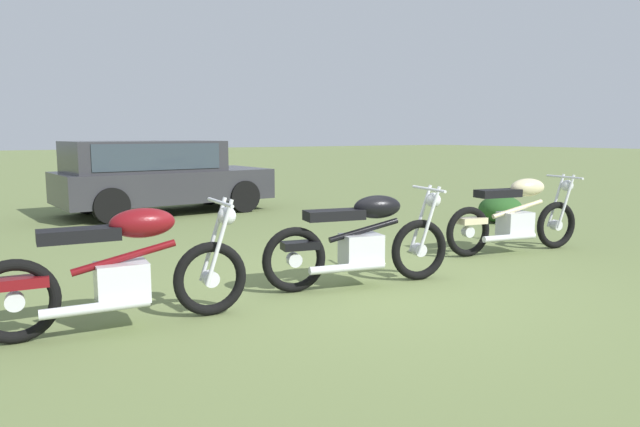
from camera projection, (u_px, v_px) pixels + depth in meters
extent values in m
plane|color=olive|center=(375.00, 286.00, 6.01)|extent=(120.00, 120.00, 0.00)
torus|color=black|center=(210.00, 279.00, 5.02)|extent=(0.65, 0.15, 0.65)
torus|color=black|center=(15.00, 301.00, 4.33)|extent=(0.65, 0.15, 0.65)
cylinder|color=silver|center=(210.00, 279.00, 5.02)|extent=(0.15, 0.11, 0.14)
cylinder|color=silver|center=(15.00, 301.00, 4.33)|extent=(0.15, 0.11, 0.14)
cylinder|color=silver|center=(213.00, 239.00, 5.08)|extent=(0.27, 0.06, 0.73)
cylinder|color=silver|center=(219.00, 242.00, 4.92)|extent=(0.27, 0.06, 0.73)
cube|color=silver|center=(122.00, 282.00, 4.68)|extent=(0.43, 0.34, 0.32)
cylinder|color=maroon|center=(125.00, 257.00, 4.66)|extent=(0.82, 0.14, 0.23)
ellipsoid|color=maroon|center=(143.00, 223.00, 4.70)|extent=(0.54, 0.31, 0.24)
cube|color=black|center=(79.00, 235.00, 4.48)|extent=(0.62, 0.30, 0.10)
cube|color=maroon|center=(22.00, 282.00, 4.34)|extent=(0.38, 0.21, 0.08)
cylinder|color=silver|center=(220.00, 202.00, 4.97)|extent=(0.09, 0.64, 0.03)
sphere|color=silver|center=(227.00, 216.00, 5.02)|extent=(0.17, 0.17, 0.16)
cylinder|color=silver|center=(96.00, 308.00, 4.45)|extent=(0.80, 0.16, 0.08)
torus|color=black|center=(419.00, 250.00, 6.25)|extent=(0.66, 0.23, 0.66)
torus|color=black|center=(294.00, 260.00, 5.75)|extent=(0.66, 0.23, 0.66)
cylinder|color=silver|center=(419.00, 250.00, 6.25)|extent=(0.16, 0.13, 0.14)
cylinder|color=silver|center=(294.00, 260.00, 5.75)|extent=(0.16, 0.13, 0.14)
cylinder|color=silver|center=(420.00, 218.00, 6.31)|extent=(0.27, 0.09, 0.73)
cylinder|color=silver|center=(429.00, 221.00, 6.14)|extent=(0.27, 0.09, 0.73)
cube|color=silver|center=(361.00, 250.00, 6.00)|extent=(0.45, 0.38, 0.32)
cylinder|color=black|center=(364.00, 230.00, 5.98)|extent=(0.77, 0.22, 0.22)
ellipsoid|color=black|center=(377.00, 207.00, 6.00)|extent=(0.56, 0.36, 0.24)
cube|color=black|center=(334.00, 215.00, 5.84)|extent=(0.64, 0.36, 0.10)
cube|color=black|center=(300.00, 245.00, 5.75)|extent=(0.39, 0.25, 0.08)
cylinder|color=silver|center=(429.00, 189.00, 6.19)|extent=(0.17, 0.63, 0.03)
sphere|color=silver|center=(433.00, 200.00, 6.23)|extent=(0.19, 0.19, 0.16)
cylinder|color=silver|center=(348.00, 268.00, 5.79)|extent=(0.80, 0.25, 0.08)
torus|color=black|center=(556.00, 225.00, 7.98)|extent=(0.65, 0.21, 0.65)
torus|color=black|center=(468.00, 232.00, 7.43)|extent=(0.65, 0.21, 0.65)
cylinder|color=silver|center=(556.00, 225.00, 7.98)|extent=(0.16, 0.12, 0.14)
cylinder|color=silver|center=(468.00, 232.00, 7.43)|extent=(0.16, 0.12, 0.14)
cylinder|color=silver|center=(556.00, 200.00, 8.04)|extent=(0.27, 0.09, 0.73)
cylinder|color=silver|center=(566.00, 202.00, 7.88)|extent=(0.27, 0.09, 0.73)
cube|color=silver|center=(515.00, 224.00, 7.71)|extent=(0.45, 0.37, 0.32)
cylinder|color=beige|center=(517.00, 209.00, 7.69)|extent=(0.79, 0.21, 0.23)
ellipsoid|color=beige|center=(527.00, 187.00, 7.71)|extent=(0.56, 0.35, 0.24)
cube|color=black|center=(498.00, 193.00, 7.54)|extent=(0.63, 0.35, 0.10)
cube|color=beige|center=(472.00, 221.00, 7.44)|extent=(0.39, 0.24, 0.08)
cylinder|color=silver|center=(564.00, 177.00, 7.93)|extent=(0.15, 0.63, 0.03)
sphere|color=silver|center=(567.00, 186.00, 7.97)|extent=(0.19, 0.19, 0.16)
cylinder|color=silver|center=(509.00, 237.00, 7.50)|extent=(0.80, 0.23, 0.08)
cube|color=#2D2D33|center=(165.00, 185.00, 11.59)|extent=(4.11, 2.00, 0.60)
cube|color=#2D2D33|center=(144.00, 157.00, 11.28)|extent=(2.90, 1.75, 0.60)
cube|color=#2D3842|center=(144.00, 156.00, 11.27)|extent=(2.48, 1.77, 0.48)
cylinder|color=black|center=(208.00, 190.00, 13.05)|extent=(0.65, 0.25, 0.64)
cylinder|color=black|center=(244.00, 196.00, 11.71)|extent=(0.65, 0.25, 0.64)
cylinder|color=black|center=(86.00, 197.00, 11.52)|extent=(0.65, 0.25, 0.64)
cylinder|color=black|center=(111.00, 206.00, 10.19)|extent=(0.65, 0.25, 0.64)
ellipsoid|color=#234E1E|center=(500.00, 209.00, 10.37)|extent=(0.85, 0.69, 0.48)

